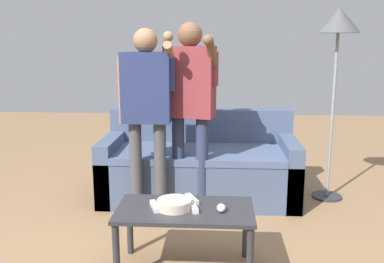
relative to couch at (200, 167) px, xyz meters
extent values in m
cube|color=#475675|center=(0.00, -0.04, -0.08)|extent=(1.80, 0.83, 0.42)
cube|color=#4D5D7E|center=(0.00, -0.10, 0.16)|extent=(1.52, 0.71, 0.06)
cube|color=#475675|center=(0.00, 0.29, 0.32)|extent=(1.80, 0.18, 0.38)
cube|color=#475675|center=(-0.83, -0.04, 0.00)|extent=(0.14, 0.83, 0.58)
cube|color=#475675|center=(0.83, -0.04, 0.00)|extent=(0.14, 0.83, 0.58)
cube|color=#2D2D33|center=(-0.03, -1.37, 0.12)|extent=(0.87, 0.47, 0.03)
cylinder|color=#2D2D33|center=(-0.43, -1.58, -0.09)|extent=(0.04, 0.04, 0.40)
cylinder|color=#2D2D33|center=(0.37, -1.58, -0.09)|extent=(0.04, 0.04, 0.40)
cylinder|color=#2D2D33|center=(-0.43, -1.17, -0.09)|extent=(0.04, 0.04, 0.40)
cylinder|color=#2D2D33|center=(0.37, -1.17, -0.09)|extent=(0.04, 0.04, 0.40)
cylinder|color=beige|center=(-0.10, -1.38, 0.17)|extent=(0.22, 0.22, 0.06)
ellipsoid|color=white|center=(0.20, -1.41, 0.16)|extent=(0.06, 0.09, 0.05)
cylinder|color=#4C4C51|center=(0.20, -1.40, 0.19)|extent=(0.02, 0.02, 0.01)
cylinder|color=#2D2D33|center=(1.22, 0.03, -0.28)|extent=(0.28, 0.28, 0.02)
cylinder|color=gray|center=(1.22, 0.03, 0.49)|extent=(0.03, 0.03, 1.51)
cone|color=#4C4C51|center=(1.22, 0.03, 1.35)|extent=(0.38, 0.38, 0.22)
cylinder|color=#2D3856|center=(-0.17, -0.37, 0.13)|extent=(0.11, 0.11, 0.84)
cylinder|color=#2D3856|center=(0.04, -0.41, 0.13)|extent=(0.11, 0.11, 0.84)
cube|color=brown|center=(-0.06, -0.39, 0.84)|extent=(0.44, 0.29, 0.58)
sphere|color=brown|center=(-0.06, -0.39, 1.23)|extent=(0.20, 0.20, 0.20)
cylinder|color=brown|center=(-0.26, -0.35, 0.82)|extent=(0.07, 0.07, 0.55)
cylinder|color=brown|center=(0.13, -0.43, 0.96)|extent=(0.07, 0.07, 0.27)
cylinder|color=brown|center=(0.11, -0.54, 1.10)|extent=(0.11, 0.23, 0.26)
sphere|color=brown|center=(0.09, -0.64, 1.18)|extent=(0.08, 0.08, 0.08)
cylinder|color=#47474C|center=(-0.51, -0.52, 0.12)|extent=(0.10, 0.10, 0.82)
cylinder|color=#47474C|center=(-0.30, -0.52, 0.12)|extent=(0.10, 0.10, 0.82)
cube|color=navy|center=(-0.41, -0.52, 0.81)|extent=(0.39, 0.21, 0.56)
sphere|color=#936B4C|center=(-0.41, -0.52, 1.18)|extent=(0.19, 0.19, 0.19)
cylinder|color=#936B4C|center=(-0.60, -0.52, 0.78)|extent=(0.07, 0.07, 0.53)
cylinder|color=navy|center=(-0.21, -0.52, 0.92)|extent=(0.07, 0.07, 0.27)
cylinder|color=#936B4C|center=(-0.21, -0.58, 1.09)|extent=(0.06, 0.27, 0.18)
sphere|color=#936B4C|center=(-0.21, -0.64, 1.21)|extent=(0.08, 0.08, 0.08)
cube|color=white|center=(0.02, -1.39, 0.15)|extent=(0.07, 0.16, 0.03)
cylinder|color=silver|center=(0.02, -1.36, 0.17)|extent=(0.01, 0.01, 0.00)
cube|color=silver|center=(0.04, -1.43, 0.17)|extent=(0.02, 0.02, 0.00)
cube|color=white|center=(-0.22, -1.39, 0.15)|extent=(0.09, 0.16, 0.03)
cylinder|color=silver|center=(-0.23, -1.36, 0.17)|extent=(0.01, 0.01, 0.00)
cube|color=silver|center=(-0.21, -1.43, 0.17)|extent=(0.02, 0.02, 0.00)
cube|color=white|center=(0.00, -1.25, 0.15)|extent=(0.10, 0.16, 0.03)
cylinder|color=silver|center=(-0.01, -1.22, 0.17)|extent=(0.01, 0.01, 0.00)
cube|color=silver|center=(0.03, -1.29, 0.17)|extent=(0.02, 0.02, 0.00)
camera|label=1|loc=(0.17, -3.92, 1.18)|focal=40.07mm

